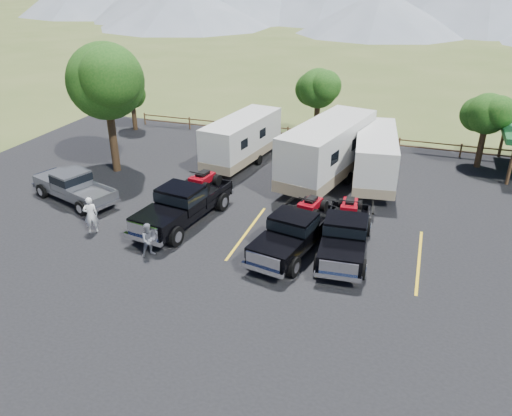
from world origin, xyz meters
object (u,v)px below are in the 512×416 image
(tree_big_nw, at_px, (105,81))
(rig_right, at_px, (346,232))
(rig_center, at_px, (295,230))
(pickup_silver, at_px, (74,186))
(trailer_center, at_px, (328,152))
(person_a, at_px, (91,215))
(rig_left, at_px, (184,202))
(trailer_right, at_px, (375,158))
(trailer_left, at_px, (242,140))
(person_b, at_px, (149,240))

(tree_big_nw, distance_m, rig_right, 16.82)
(rig_center, relative_size, pickup_silver, 1.08)
(tree_big_nw, relative_size, trailer_center, 0.76)
(rig_right, bearing_deg, person_a, -174.23)
(rig_left, relative_size, trailer_right, 0.77)
(rig_center, height_order, pickup_silver, rig_center)
(pickup_silver, distance_m, person_a, 4.04)
(trailer_left, bearing_deg, person_b, -80.81)
(trailer_center, height_order, pickup_silver, trailer_center)
(trailer_center, height_order, trailer_right, trailer_center)
(rig_left, xyz_separation_m, rig_right, (8.07, -0.34, -0.09))
(person_b, bearing_deg, trailer_left, 43.33)
(trailer_left, relative_size, trailer_right, 1.00)
(trailer_right, bearing_deg, pickup_silver, -159.64)
(tree_big_nw, height_order, person_a, tree_big_nw)
(trailer_right, xyz_separation_m, pickup_silver, (-15.03, -7.80, -0.72))
(rig_right, xyz_separation_m, trailer_center, (-2.43, 7.69, 0.92))
(rig_left, height_order, person_a, rig_left)
(rig_right, xyz_separation_m, trailer_left, (-8.20, 8.97, 0.62))
(pickup_silver, xyz_separation_m, person_a, (3.00, -2.71, 0.05))
(person_a, bearing_deg, rig_center, 150.18)
(pickup_silver, bearing_deg, trailer_left, 160.09)
(trailer_center, bearing_deg, rig_right, -59.38)
(rig_center, bearing_deg, rig_left, -177.16)
(trailer_center, distance_m, person_a, 13.61)
(trailer_left, bearing_deg, person_a, -99.39)
(tree_big_nw, relative_size, person_b, 5.01)
(trailer_left, height_order, person_a, trailer_left)
(rig_right, xyz_separation_m, pickup_silver, (-14.81, 0.58, -0.09))
(rig_left, distance_m, person_b, 3.49)
(tree_big_nw, height_order, person_b, tree_big_nw)
(person_a, height_order, person_b, person_a)
(tree_big_nw, xyz_separation_m, trailer_right, (15.51, 3.11, -3.97))
(tree_big_nw, height_order, trailer_left, tree_big_nw)
(rig_left, relative_size, rig_right, 1.11)
(rig_center, relative_size, trailer_left, 0.72)
(person_a, distance_m, person_b, 3.86)
(trailer_left, bearing_deg, pickup_silver, -119.59)
(trailer_left, distance_m, person_a, 11.68)
(rig_center, distance_m, person_a, 9.78)
(rig_right, height_order, pickup_silver, rig_right)
(rig_right, height_order, person_a, rig_right)
(person_b, bearing_deg, trailer_right, 7.01)
(rig_center, xyz_separation_m, trailer_right, (2.39, 8.88, 0.61))
(rig_left, bearing_deg, person_b, -81.92)
(person_b, bearing_deg, rig_right, -26.02)
(pickup_silver, height_order, person_a, person_a)
(rig_right, bearing_deg, trailer_center, 103.08)
(trailer_left, xyz_separation_m, trailer_right, (8.42, -0.58, 0.01))
(rig_center, bearing_deg, rig_right, 23.86)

